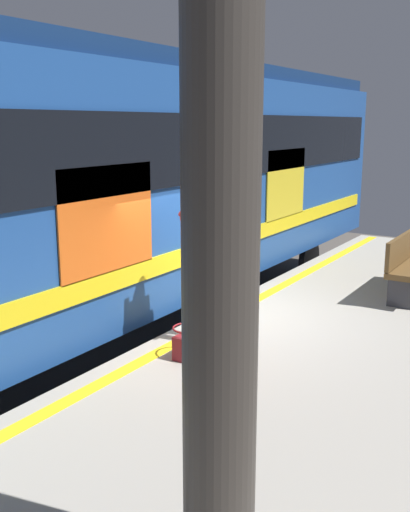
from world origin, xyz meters
name	(u,v)px	position (x,y,z in m)	size (l,w,h in m)	color
ground_plane	(200,381)	(0.00, 0.00, 0.00)	(23.47, 23.47, 0.00)	#4C4742
platform	(331,379)	(0.00, 1.80, 0.46)	(13.43, 3.60, 0.92)	#9E998E
safety_line	(220,319)	(0.00, 0.30, 0.92)	(13.16, 0.16, 0.01)	yellow
track_rail_near	(135,358)	(0.00, -1.10, 0.08)	(17.46, 0.08, 0.16)	slate
track_rail_far	(63,339)	(0.00, -2.54, 0.08)	(17.46, 0.08, 0.16)	slate
train_carriage	(133,174)	(-0.94, -1.82, 2.60)	(13.20, 3.03, 4.13)	#1E478C
passenger	(200,255)	(0.72, 0.46, 1.91)	(0.57, 0.55, 1.69)	#383347
handbag	(189,343)	(1.23, 0.64, 1.07)	(0.40, 0.36, 0.33)	maroon
station_column	(221,245)	(3.80, 2.55, 2.80)	(0.38, 0.38, 3.76)	#38332D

